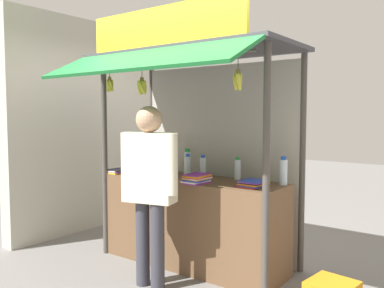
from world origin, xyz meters
name	(u,v)px	position (x,y,z in m)	size (l,w,h in m)	color
ground_plane	(192,264)	(0.00, 0.00, 0.00)	(20.00, 20.00, 0.00)	slate
stall_counter	(192,221)	(0.00, 0.00, 0.44)	(1.94, 0.59, 0.89)	brown
stall_structure	(199,117)	(0.00, 0.12, 1.51)	(2.14, 1.51, 2.50)	#4C4742
water_bottle_center	(203,167)	(0.03, 0.15, 0.99)	(0.06, 0.06, 0.23)	silver
water_bottle_back_left	(283,171)	(0.90, 0.21, 1.01)	(0.07, 0.07, 0.27)	silver
water_bottle_far_right	(174,159)	(-0.43, 0.23, 1.04)	(0.09, 0.09, 0.32)	silver
water_bottle_back_right	(188,166)	(-0.11, 0.08, 1.00)	(0.07, 0.07, 0.24)	silver
water_bottle_left	(187,163)	(-0.18, 0.16, 1.02)	(0.08, 0.08, 0.28)	silver
water_bottle_mid_left	(238,169)	(0.41, 0.21, 0.99)	(0.06, 0.06, 0.23)	silver
magazine_stack_mid_right	(253,184)	(0.72, -0.05, 0.91)	(0.24, 0.28, 0.06)	red
magazine_stack_front_right	(120,171)	(-0.89, -0.14, 0.91)	(0.21, 0.30, 0.04)	yellow
magazine_stack_front_left	(197,178)	(0.21, -0.20, 0.93)	(0.21, 0.27, 0.09)	purple
banana_bunch_rightmost	(238,81)	(0.76, -0.40, 1.81)	(0.09, 0.09, 0.29)	#332D23
banana_bunch_leftmost	(142,87)	(-0.30, -0.40, 1.80)	(0.11, 0.11, 0.30)	#332D23
banana_bunch_inner_right	(110,85)	(-0.76, -0.40, 1.83)	(0.09, 0.09, 0.26)	#332D23
vendor_person	(150,179)	(0.03, -0.67, 0.97)	(0.61, 0.30, 1.61)	#383842
neighbour_wall	(89,126)	(-1.96, 0.30, 1.38)	(0.20, 2.40, 2.76)	#B9B8A8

